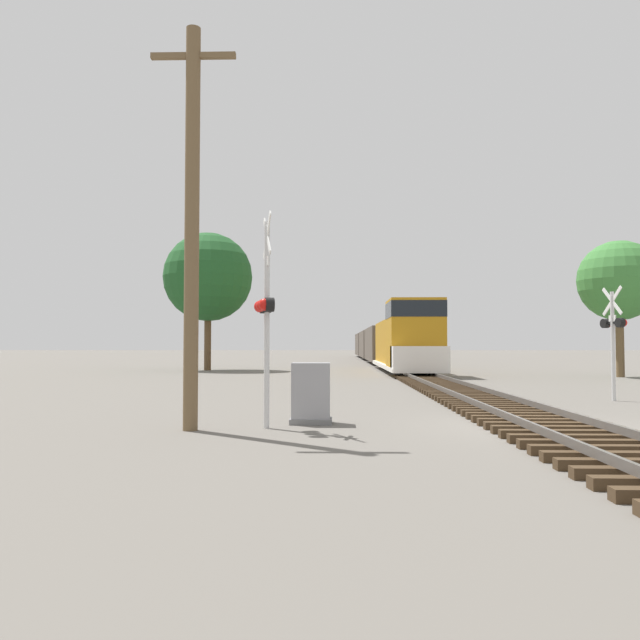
# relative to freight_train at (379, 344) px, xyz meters

# --- Properties ---
(ground_plane) EXTENTS (400.00, 400.00, 0.00)m
(ground_plane) POSITION_rel_freight_train_xyz_m (0.00, -50.77, -1.82)
(ground_plane) COLOR #666059
(rail_track_bed) EXTENTS (2.60, 160.00, 0.31)m
(rail_track_bed) POSITION_rel_freight_train_xyz_m (0.00, -50.77, -1.68)
(rail_track_bed) COLOR #42301E
(rail_track_bed) RESTS_ON ground
(freight_train) EXTENTS (2.99, 66.70, 4.29)m
(freight_train) POSITION_rel_freight_train_xyz_m (0.00, 0.00, 0.00)
(freight_train) COLOR #B77A14
(freight_train) RESTS_ON ground
(crossing_signal_near) EXTENTS (0.54, 1.01, 4.57)m
(crossing_signal_near) POSITION_rel_freight_train_xyz_m (-5.89, -50.99, 0.72)
(crossing_signal_near) COLOR silver
(crossing_signal_near) RESTS_ON ground
(crossing_signal_far) EXTENTS (0.52, 1.01, 3.62)m
(crossing_signal_far) POSITION_rel_freight_train_xyz_m (4.40, -44.25, 0.41)
(crossing_signal_far) COLOR silver
(crossing_signal_far) RESTS_ON ground
(relay_cabinet) EXTENTS (0.94, 0.69, 1.36)m
(relay_cabinet) POSITION_rel_freight_train_xyz_m (-4.96, -50.16, -1.15)
(relay_cabinet) COLOR slate
(relay_cabinet) RESTS_ON ground
(utility_pole) EXTENTS (1.80, 0.30, 8.47)m
(utility_pole) POSITION_rel_freight_train_xyz_m (-7.40, -51.37, 2.53)
(utility_pole) COLOR brown
(utility_pole) RESTS_ON ground
(tree_far_right) EXTENTS (4.40, 4.40, 7.53)m
(tree_far_right) POSITION_rel_freight_train_xyz_m (11.22, -29.55, 3.48)
(tree_far_right) COLOR brown
(tree_far_right) RESTS_ON ground
(tree_mid_background) EXTENTS (6.22, 6.22, 9.66)m
(tree_mid_background) POSITION_rel_freight_train_xyz_m (-13.39, -20.80, 4.71)
(tree_mid_background) COLOR brown
(tree_mid_background) RESTS_ON ground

